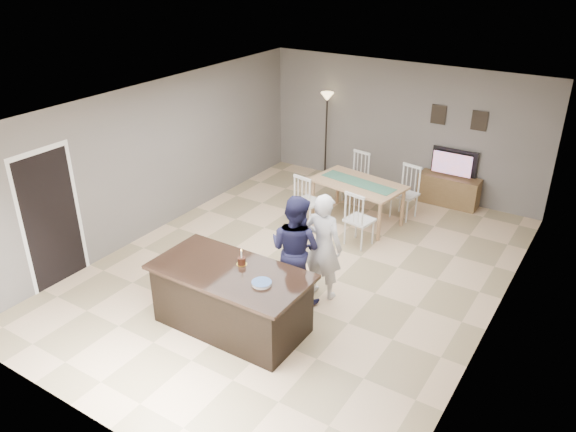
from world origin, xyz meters
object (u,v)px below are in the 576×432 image
Objects in this scene: plate_stack at (262,283)px; floor_lamp at (327,112)px; birthday_cake at (242,261)px; kitchen_island at (232,298)px; woman at (323,246)px; television at (453,163)px; dining_table at (358,189)px; tv_console at (448,190)px; man at (295,249)px.

plate_stack is 0.14× the size of floor_lamp.
birthday_cake reaches higher than plate_stack.
floor_lamp is (-1.66, 5.59, 1.03)m from kitchen_island.
woman is at bearing 85.67° from plate_stack.
television is 0.48× the size of floor_lamp.
dining_table is (-0.06, 3.68, -0.30)m from birthday_cake.
man is (-0.84, -4.51, 0.53)m from tv_console.
kitchen_island is 5.70m from tv_console.
birthday_cake is at bearing 77.93° from television.
woman is 7.22× the size of birthday_cake.
woman is (0.66, 1.35, 0.37)m from kitchen_island.
kitchen_island reaches higher than tv_console.
television is 0.43× the size of dining_table.
woman is at bearing -65.65° from dining_table.
woman reaches higher than kitchen_island.
plate_stack is (-0.11, -1.41, 0.09)m from woman.
tv_console is 5.53m from birthday_cake.
woman reaches higher than plate_stack.
kitchen_island is 8.30× the size of plate_stack.
man reaches higher than television.
dining_table is at bearing 98.27° from plate_stack.
woman is 4.88m from floor_lamp.
birthday_cake is 0.89× the size of plate_stack.
television is (0.00, 0.07, 0.56)m from tv_console.
man is 0.78× the size of dining_table.
man is 6.43× the size of plate_stack.
kitchen_island is 1.79× the size of tv_console.
dining_table is (-0.57, 3.94, -0.27)m from plate_stack.
plate_stack is at bearing -27.27° from birthday_cake.
birthday_cake is at bearing -102.22° from tv_console.
plate_stack is (-0.65, -5.70, 0.06)m from television.
floor_lamp is at bearing 111.37° from plate_stack.
birthday_cake is 0.58m from plate_stack.
kitchen_island is at bearing 63.23° from woman.
floor_lamp is (-1.70, 5.38, 0.53)m from birthday_cake.
dining_table is at bearing 55.13° from television.
dining_table is at bearing -46.17° from floor_lamp.
birthday_cake is at bearing 71.25° from man.
tv_console is 0.73× the size of woman.
plate_stack is at bearing -72.38° from dining_table.
birthday_cake is 0.12× the size of floor_lamp.
plate_stack is 6.09m from floor_lamp.
birthday_cake is 0.11× the size of dining_table.
birthday_cake is 5.67m from floor_lamp.
kitchen_island is at bearing -102.16° from tv_console.
floor_lamp is at bearing 143.19° from dining_table.
woman is at bearing -97.34° from tv_console.
floor_lamp reaches higher than dining_table.
man is at bearing -72.92° from dining_table.
dining_table is at bearing -80.20° from man.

